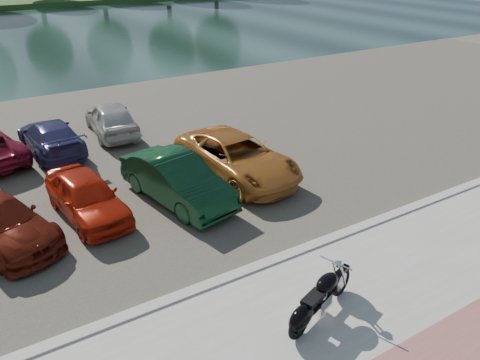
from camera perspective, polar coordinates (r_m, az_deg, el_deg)
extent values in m
plane|color=#595447|center=(10.81, 12.04, -14.77)|extent=(200.00, 200.00, 0.00)
cube|color=#A9A79F|center=(10.29, 15.96, -17.51)|extent=(60.00, 6.00, 0.10)
cube|color=#A9A79F|center=(11.93, 5.57, -9.29)|extent=(60.00, 0.30, 0.14)
cube|color=#48413A|center=(19.00, -10.74, 4.49)|extent=(60.00, 18.00, 0.04)
cube|color=#192E29|center=(46.54, -24.50, 15.73)|extent=(120.00, 40.00, 0.00)
torus|color=black|center=(10.74, 12.17, -12.02)|extent=(0.68, 0.34, 0.68)
torus|color=black|center=(9.63, 7.24, -16.96)|extent=(0.68, 0.34, 0.68)
cylinder|color=#B2B2B7|center=(10.74, 12.17, -12.02)|extent=(0.45, 0.21, 0.46)
cylinder|color=#B2B2B7|center=(9.63, 7.24, -16.96)|extent=(0.45, 0.21, 0.46)
cylinder|color=silver|center=(10.42, 12.45, -11.30)|extent=(0.32, 0.15, 0.63)
cylinder|color=silver|center=(10.49, 11.47, -10.91)|extent=(0.32, 0.15, 0.63)
cylinder|color=silver|center=(10.09, 11.64, -9.91)|extent=(0.28, 0.72, 0.04)
sphere|color=silver|center=(10.21, 11.87, -10.00)|extent=(0.20, 0.20, 0.16)
sphere|color=silver|center=(10.26, 12.06, -9.81)|extent=(0.14, 0.14, 0.11)
cube|color=black|center=(10.55, 12.33, -10.71)|extent=(0.47, 0.28, 0.06)
cube|color=black|center=(10.21, 9.84, -14.62)|extent=(1.17, 0.49, 0.08)
cube|color=silver|center=(10.13, 9.72, -14.48)|extent=(0.53, 0.45, 0.34)
cylinder|color=silver|center=(10.07, 10.11, -13.31)|extent=(0.29, 0.25, 0.27)
cylinder|color=silver|center=(9.93, 9.51, -13.91)|extent=(0.29, 0.25, 0.27)
ellipsoid|color=black|center=(10.05, 10.58, -12.19)|extent=(0.76, 0.56, 0.32)
cube|color=black|center=(9.72, 8.93, -14.04)|extent=(0.61, 0.44, 0.10)
ellipsoid|color=black|center=(9.58, 7.45, -16.27)|extent=(0.80, 0.55, 0.50)
cube|color=black|center=(9.59, 7.26, -16.74)|extent=(0.44, 0.30, 0.30)
cylinder|color=silver|center=(10.07, 7.95, -15.58)|extent=(1.07, 0.44, 0.09)
cylinder|color=silver|center=(10.02, 7.98, -15.24)|extent=(1.07, 0.44, 0.09)
cylinder|color=#B2B2B7|center=(10.14, 10.23, -16.11)|extent=(0.07, 0.14, 0.22)
imported|color=red|center=(14.00, -18.18, -1.89)|extent=(1.90, 3.84, 1.26)
imported|color=#0F381D|center=(14.20, -7.69, 0.04)|extent=(2.29, 4.46, 1.40)
imported|color=#BC732B|center=(15.61, -0.40, 2.82)|extent=(2.80, 5.20, 1.39)
imported|color=navy|center=(18.92, -22.07, 4.92)|extent=(2.03, 4.35, 1.23)
imported|color=beige|center=(20.02, -15.45, 7.28)|extent=(1.86, 4.06, 1.35)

